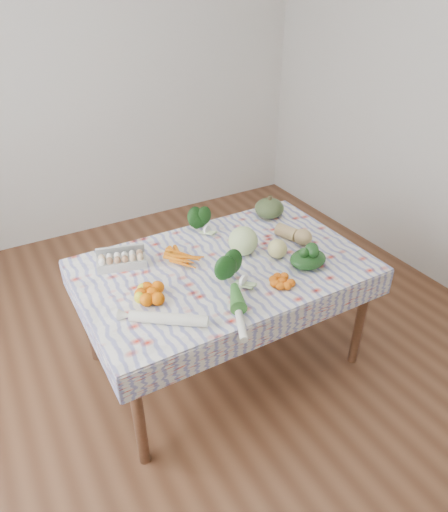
# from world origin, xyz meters

# --- Properties ---
(ground) EXTENTS (4.50, 4.50, 0.00)m
(ground) POSITION_xyz_m (0.00, 0.00, 0.00)
(ground) COLOR #56321D
(ground) RESTS_ON ground
(wall_back) EXTENTS (4.00, 0.04, 2.80)m
(wall_back) POSITION_xyz_m (0.00, 2.25, 1.40)
(wall_back) COLOR silver
(wall_back) RESTS_ON ground
(dining_table) EXTENTS (1.60, 1.00, 0.75)m
(dining_table) POSITION_xyz_m (0.00, 0.00, 0.68)
(dining_table) COLOR brown
(dining_table) RESTS_ON ground
(tablecloth) EXTENTS (1.66, 1.06, 0.01)m
(tablecloth) POSITION_xyz_m (0.00, 0.00, 0.76)
(tablecloth) COLOR silver
(tablecloth) RESTS_ON dining_table
(egg_carton) EXTENTS (0.30, 0.19, 0.07)m
(egg_carton) POSITION_xyz_m (-0.53, 0.27, 0.80)
(egg_carton) COLOR #B6B7B1
(egg_carton) RESTS_ON tablecloth
(carrot_bunch) EXTENTS (0.29, 0.28, 0.04)m
(carrot_bunch) POSITION_xyz_m (-0.24, 0.15, 0.78)
(carrot_bunch) COLOR orange
(carrot_bunch) RESTS_ON tablecloth
(kale_bunch) EXTENTS (0.19, 0.18, 0.13)m
(kale_bunch) POSITION_xyz_m (0.07, 0.41, 0.83)
(kale_bunch) COLOR #153D12
(kale_bunch) RESTS_ON tablecloth
(kabocha_squash) EXTENTS (0.27, 0.27, 0.13)m
(kabocha_squash) POSITION_xyz_m (0.57, 0.37, 0.83)
(kabocha_squash) COLOR #42542C
(kabocha_squash) RESTS_ON tablecloth
(cabbage) EXTENTS (0.21, 0.21, 0.18)m
(cabbage) POSITION_xyz_m (0.16, 0.05, 0.85)
(cabbage) COLOR #BDDA89
(cabbage) RESTS_ON tablecloth
(butternut_squash) EXTENTS (0.18, 0.26, 0.11)m
(butternut_squash) POSITION_xyz_m (0.52, 0.02, 0.82)
(butternut_squash) COLOR tan
(butternut_squash) RESTS_ON tablecloth
(orange_cluster) EXTENTS (0.30, 0.30, 0.08)m
(orange_cluster) POSITION_xyz_m (-0.49, -0.10, 0.80)
(orange_cluster) COLOR #E76203
(orange_cluster) RESTS_ON tablecloth
(broccoli) EXTENTS (0.22, 0.22, 0.12)m
(broccoli) POSITION_xyz_m (-0.05, -0.20, 0.82)
(broccoli) COLOR #174515
(broccoli) RESTS_ON tablecloth
(mandarin_cluster) EXTENTS (0.18, 0.18, 0.05)m
(mandarin_cluster) POSITION_xyz_m (0.18, -0.33, 0.79)
(mandarin_cluster) COLOR orange
(mandarin_cluster) RESTS_ON tablecloth
(grapefruit) EXTENTS (0.15, 0.15, 0.12)m
(grapefruit) POSITION_xyz_m (0.32, -0.09, 0.82)
(grapefruit) COLOR #CFC570
(grapefruit) RESTS_ON tablecloth
(spinach_bag) EXTENTS (0.27, 0.25, 0.10)m
(spinach_bag) POSITION_xyz_m (0.41, -0.26, 0.81)
(spinach_bag) COLOR #133412
(spinach_bag) RESTS_ON tablecloth
(daikon) EXTENTS (0.36, 0.29, 0.06)m
(daikon) POSITION_xyz_m (-0.49, -0.32, 0.79)
(daikon) COLOR white
(daikon) RESTS_ON tablecloth
(leek) EXTENTS (0.20, 0.37, 0.04)m
(leek) POSITION_xyz_m (-0.17, -0.45, 0.78)
(leek) COLOR silver
(leek) RESTS_ON tablecloth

